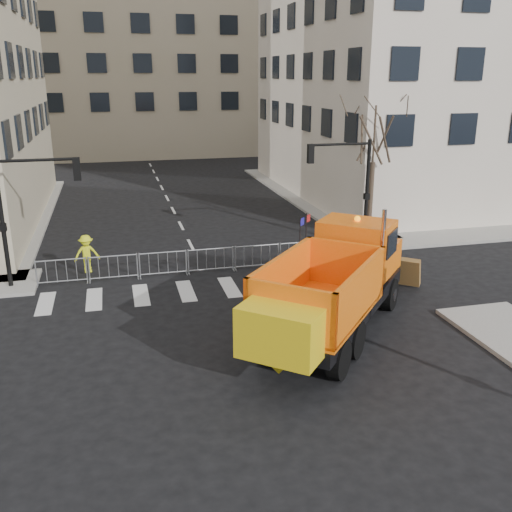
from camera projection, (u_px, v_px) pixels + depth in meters
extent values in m
plane|color=black|center=(243.00, 348.00, 18.26)|extent=(120.00, 120.00, 0.00)
cube|color=gray|center=(201.00, 264.00, 26.09)|extent=(64.00, 5.00, 0.15)
cube|color=#BBAD8F|center=(136.00, 40.00, 62.63)|extent=(30.00, 18.00, 24.00)
cylinder|color=black|center=(3.00, 225.00, 22.49)|extent=(0.18, 0.18, 5.40)
cylinder|color=black|center=(367.00, 194.00, 28.20)|extent=(0.18, 0.18, 5.40)
cube|color=black|center=(335.00, 304.00, 19.07)|extent=(7.06, 7.57, 0.49)
cylinder|color=black|center=(331.00, 284.00, 22.11)|extent=(1.08, 1.16, 1.20)
cylinder|color=black|center=(389.00, 294.00, 21.12)|extent=(1.08, 1.16, 1.20)
cylinder|color=black|center=(286.00, 325.00, 18.49)|extent=(1.08, 1.16, 1.20)
cylinder|color=black|center=(354.00, 340.00, 17.50)|extent=(1.08, 1.16, 1.20)
cylinder|color=black|center=(267.00, 343.00, 17.28)|extent=(1.08, 1.16, 1.20)
cylinder|color=black|center=(339.00, 359.00, 16.29)|extent=(1.08, 1.16, 1.20)
cube|color=orange|center=(366.00, 254.00, 21.80)|extent=(2.88, 2.82, 1.09)
cube|color=orange|center=(356.00, 248.00, 20.40)|extent=(3.04, 2.97, 1.97)
cylinder|color=silver|center=(382.00, 247.00, 19.09)|extent=(0.15, 0.15, 2.62)
cube|color=orange|center=(320.00, 286.00, 17.42)|extent=(5.22, 5.41, 1.80)
cube|color=yellow|center=(279.00, 333.00, 15.01)|extent=(2.36, 2.26, 1.42)
cube|color=brown|center=(377.00, 267.00, 23.71)|extent=(3.05, 2.77, 1.23)
imported|color=black|center=(385.00, 263.00, 23.54)|extent=(0.78, 0.65, 1.85)
imported|color=black|center=(349.00, 259.00, 23.99)|extent=(1.05, 0.89, 1.91)
imported|color=black|center=(385.00, 271.00, 22.64)|extent=(0.99, 1.16, 1.87)
imported|color=#EAF31C|center=(87.00, 254.00, 24.60)|extent=(1.17, 0.80, 1.67)
cube|color=#A20C21|center=(353.00, 237.00, 28.13)|extent=(0.45, 0.40, 1.10)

